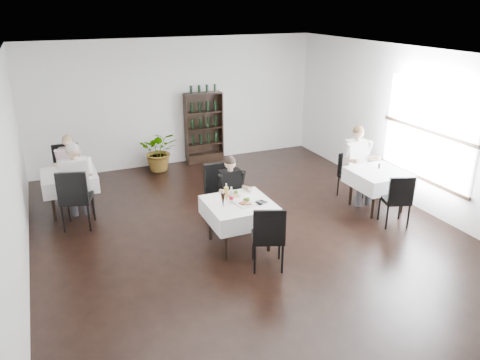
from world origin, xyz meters
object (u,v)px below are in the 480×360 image
object	(u,v)px
main_table	(239,211)
diner_main	(232,188)
wine_shelf	(204,128)
potted_tree	(160,151)

from	to	relation	value
main_table	diner_main	xyz separation A→B (m)	(0.12, 0.60, 0.15)
wine_shelf	diner_main	world-z (taller)	wine_shelf
potted_tree	diner_main	xyz separation A→B (m)	(0.41, -3.49, 0.29)
wine_shelf	potted_tree	world-z (taller)	wine_shelf
wine_shelf	diner_main	distance (m)	3.80
wine_shelf	potted_tree	bearing A→B (deg)	-169.20
wine_shelf	main_table	bearing A→B (deg)	-101.78
potted_tree	diner_main	size ratio (longest dim) A/B	0.73
wine_shelf	potted_tree	size ratio (longest dim) A/B	1.82
main_table	diner_main	size ratio (longest dim) A/B	0.78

